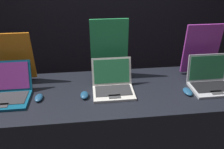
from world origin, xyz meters
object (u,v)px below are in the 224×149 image
(promo_stand_middle, at_px, (109,49))
(laptop_back, at_px, (210,80))
(mouse_front, at_px, (39,98))
(promo_stand_back, at_px, (201,51))
(mouse_back, at_px, (188,92))
(laptop_front, at_px, (5,91))
(promo_stand_front, at_px, (11,59))
(mouse_middle, at_px, (84,95))
(laptop_middle, at_px, (113,84))

(promo_stand_middle, bearing_deg, laptop_back, -20.72)
(mouse_front, bearing_deg, promo_stand_back, 10.88)
(promo_stand_middle, height_order, mouse_back, promo_stand_middle)
(laptop_front, bearing_deg, promo_stand_back, 7.30)
(mouse_front, xyz_separation_m, promo_stand_front, (-0.25, 0.32, 0.19))
(laptop_front, bearing_deg, mouse_front, -12.63)
(mouse_back, bearing_deg, laptop_front, 175.86)
(mouse_back, xyz_separation_m, promo_stand_back, (0.22, 0.31, 0.21))
(laptop_back, bearing_deg, laptop_front, 179.04)
(mouse_middle, bearing_deg, mouse_back, -2.65)
(laptop_front, xyz_separation_m, promo_stand_front, (0.00, 0.26, 0.15))
(mouse_front, height_order, promo_stand_back, promo_stand_back)
(mouse_middle, distance_m, laptop_back, 1.04)
(mouse_front, bearing_deg, laptop_middle, 6.49)
(mouse_front, relative_size, laptop_middle, 0.32)
(mouse_front, bearing_deg, laptop_front, 167.37)
(laptop_middle, distance_m, mouse_back, 0.60)
(laptop_front, distance_m, laptop_back, 1.64)
(mouse_middle, relative_size, mouse_back, 0.88)
(laptop_middle, bearing_deg, laptop_front, -179.37)
(mouse_back, distance_m, promo_stand_back, 0.43)
(laptop_front, relative_size, mouse_middle, 3.66)
(promo_stand_middle, height_order, promo_stand_back, promo_stand_middle)
(laptop_front, bearing_deg, promo_stand_front, 90.00)
(mouse_middle, height_order, laptop_back, laptop_back)
(laptop_front, height_order, laptop_back, laptop_back)
(laptop_front, height_order, mouse_back, laptop_front)
(promo_stand_front, distance_m, laptop_middle, 0.88)
(promo_stand_middle, xyz_separation_m, mouse_back, (0.59, -0.38, -0.23))
(laptop_front, bearing_deg, promo_stand_middle, 18.54)
(mouse_front, bearing_deg, promo_stand_front, 128.36)
(mouse_middle, distance_m, mouse_back, 0.82)
(mouse_middle, distance_m, promo_stand_middle, 0.47)
(promo_stand_front, bearing_deg, mouse_front, -51.64)
(mouse_middle, bearing_deg, promo_stand_middle, 56.18)
(laptop_front, relative_size, mouse_back, 3.23)
(laptop_front, bearing_deg, laptop_middle, 0.63)
(promo_stand_back, bearing_deg, mouse_middle, -165.18)
(mouse_front, xyz_separation_m, promo_stand_back, (1.39, 0.27, 0.21))
(promo_stand_front, relative_size, promo_stand_middle, 0.83)
(laptop_front, xyz_separation_m, promo_stand_middle, (0.83, 0.28, 0.19))
(laptop_middle, distance_m, laptop_back, 0.81)
(mouse_middle, relative_size, laptop_back, 0.30)
(promo_stand_front, height_order, promo_stand_middle, promo_stand_middle)
(promo_stand_middle, distance_m, laptop_back, 0.89)
(promo_stand_back, bearing_deg, promo_stand_middle, 175.17)
(mouse_middle, bearing_deg, laptop_middle, 17.85)
(mouse_middle, bearing_deg, mouse_front, 178.62)
(mouse_front, xyz_separation_m, promo_stand_middle, (0.58, 0.34, 0.23))
(mouse_front, bearing_deg, mouse_middle, -1.38)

